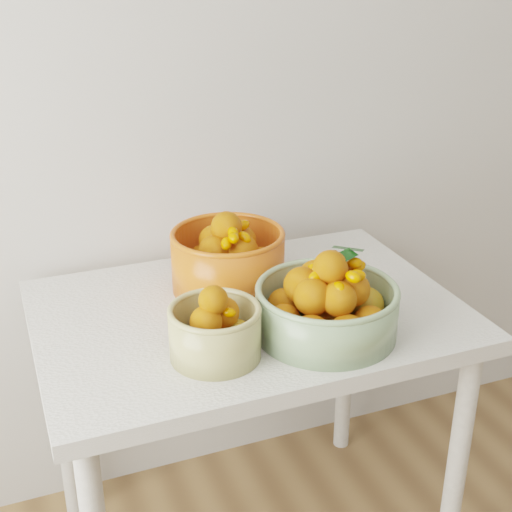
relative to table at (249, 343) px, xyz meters
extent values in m
cube|color=beige|center=(0.21, 0.40, 0.70)|extent=(4.00, 0.04, 2.70)
cube|color=silver|center=(0.00, 0.00, 0.08)|extent=(1.00, 0.70, 0.04)
cylinder|color=silver|center=(0.44, -0.29, -0.30)|extent=(0.05, 0.05, 0.71)
cylinder|color=silver|center=(-0.44, 0.29, -0.30)|extent=(0.05, 0.05, 0.71)
cylinder|color=silver|center=(0.44, 0.29, -0.30)|extent=(0.05, 0.05, 0.71)
cylinder|color=tan|center=(-0.14, -0.17, 0.15)|extent=(0.25, 0.25, 0.11)
torus|color=tan|center=(-0.14, -0.17, 0.21)|extent=(0.25, 0.25, 0.01)
sphere|color=#D1660C|center=(-0.09, -0.17, 0.14)|extent=(0.06, 0.06, 0.06)
sphere|color=#D1660C|center=(-0.14, -0.12, 0.14)|extent=(0.07, 0.07, 0.07)
sphere|color=#E06106|center=(-0.19, -0.17, 0.14)|extent=(0.06, 0.06, 0.06)
sphere|color=#E06106|center=(-0.14, -0.22, 0.14)|extent=(0.07, 0.07, 0.07)
sphere|color=#E06106|center=(-0.14, -0.17, 0.14)|extent=(0.06, 0.06, 0.06)
sphere|color=#E06106|center=(-0.12, -0.16, 0.19)|extent=(0.07, 0.07, 0.07)
sphere|color=#E06106|center=(-0.16, -0.19, 0.19)|extent=(0.07, 0.07, 0.07)
sphere|color=#E06106|center=(-0.14, -0.18, 0.23)|extent=(0.06, 0.06, 0.06)
ellipsoid|color=#E46A00|center=(-0.12, -0.19, 0.20)|extent=(0.04, 0.04, 0.02)
ellipsoid|color=#E46A00|center=(-0.17, -0.18, 0.20)|extent=(0.04, 0.03, 0.03)
cylinder|color=#87A477|center=(0.12, -0.17, 0.15)|extent=(0.37, 0.37, 0.11)
torus|color=#87A477|center=(0.12, -0.17, 0.21)|extent=(0.38, 0.38, 0.02)
sphere|color=#D1660C|center=(0.22, -0.17, 0.15)|extent=(0.08, 0.08, 0.08)
sphere|color=#E06106|center=(0.19, -0.10, 0.15)|extent=(0.08, 0.08, 0.08)
sphere|color=#E06106|center=(0.12, -0.07, 0.15)|extent=(0.08, 0.08, 0.08)
sphere|color=#E06106|center=(0.05, -0.10, 0.15)|extent=(0.07, 0.07, 0.07)
sphere|color=#E06106|center=(0.02, -0.17, 0.15)|extent=(0.07, 0.07, 0.07)
sphere|color=#E06106|center=(0.05, -0.24, 0.15)|extent=(0.08, 0.08, 0.08)
sphere|color=#E06106|center=(0.12, -0.27, 0.15)|extent=(0.08, 0.08, 0.08)
sphere|color=#E06106|center=(0.19, -0.25, 0.15)|extent=(0.08, 0.08, 0.08)
sphere|color=#E06106|center=(0.12, -0.17, 0.15)|extent=(0.08, 0.08, 0.08)
sphere|color=#E06106|center=(0.17, -0.15, 0.21)|extent=(0.08, 0.08, 0.08)
sphere|color=#E06106|center=(0.12, -0.12, 0.21)|extent=(0.08, 0.08, 0.08)
sphere|color=#E06106|center=(0.07, -0.14, 0.21)|extent=(0.08, 0.08, 0.08)
sphere|color=#E06106|center=(0.07, -0.20, 0.21)|extent=(0.08, 0.08, 0.08)
sphere|color=#E06106|center=(0.12, -0.23, 0.21)|extent=(0.08, 0.08, 0.08)
sphere|color=#E06106|center=(0.17, -0.20, 0.21)|extent=(0.08, 0.08, 0.08)
sphere|color=#E06106|center=(0.12, -0.18, 0.26)|extent=(0.08, 0.08, 0.08)
ellipsoid|color=#E46A00|center=(0.11, -0.18, 0.25)|extent=(0.05, 0.05, 0.04)
ellipsoid|color=#E46A00|center=(0.13, -0.12, 0.25)|extent=(0.03, 0.05, 0.04)
ellipsoid|color=#E46A00|center=(0.20, -0.17, 0.25)|extent=(0.04, 0.03, 0.03)
ellipsoid|color=#E46A00|center=(0.18, -0.18, 0.26)|extent=(0.04, 0.03, 0.04)
ellipsoid|color=#E46A00|center=(0.15, -0.23, 0.26)|extent=(0.04, 0.05, 0.03)
ellipsoid|color=#E46A00|center=(0.15, -0.14, 0.26)|extent=(0.04, 0.05, 0.04)
ellipsoid|color=#E46A00|center=(0.12, -0.19, 0.24)|extent=(0.04, 0.04, 0.03)
ellipsoid|color=#E46A00|center=(0.11, -0.23, 0.24)|extent=(0.03, 0.04, 0.03)
ellipsoid|color=#E46A00|center=(0.09, -0.18, 0.25)|extent=(0.05, 0.04, 0.04)
ellipsoid|color=#E46A00|center=(0.12, -0.23, 0.23)|extent=(0.03, 0.04, 0.04)
ellipsoid|color=#E46A00|center=(0.10, -0.14, 0.24)|extent=(0.04, 0.05, 0.04)
ellipsoid|color=#E46A00|center=(0.12, -0.18, 0.26)|extent=(0.05, 0.05, 0.03)
ellipsoid|color=#E46A00|center=(0.16, -0.22, 0.25)|extent=(0.05, 0.05, 0.03)
ellipsoid|color=#E46A00|center=(0.13, -0.19, 0.27)|extent=(0.04, 0.05, 0.04)
cylinder|color=#D75117|center=(-0.01, 0.12, 0.17)|extent=(0.29, 0.29, 0.15)
torus|color=#D75117|center=(-0.01, 0.12, 0.24)|extent=(0.29, 0.29, 0.01)
sphere|color=#E06106|center=(0.08, 0.13, 0.15)|extent=(0.08, 0.08, 0.08)
sphere|color=#E06106|center=(0.03, 0.20, 0.15)|extent=(0.08, 0.08, 0.08)
sphere|color=#E06106|center=(-0.05, 0.19, 0.15)|extent=(0.08, 0.08, 0.08)
sphere|color=#E06106|center=(-0.09, 0.12, 0.15)|extent=(0.08, 0.08, 0.08)
sphere|color=#E06106|center=(-0.05, 0.05, 0.15)|extent=(0.08, 0.08, 0.08)
sphere|color=#E06106|center=(0.04, 0.05, 0.15)|extent=(0.09, 0.09, 0.09)
sphere|color=#E06106|center=(-0.01, 0.12, 0.15)|extent=(0.08, 0.08, 0.08)
sphere|color=#E06106|center=(0.03, 0.14, 0.21)|extent=(0.08, 0.08, 0.08)
sphere|color=#E06106|center=(-0.03, 0.16, 0.21)|extent=(0.08, 0.08, 0.08)
sphere|color=#E06106|center=(-0.05, 0.10, 0.21)|extent=(0.08, 0.08, 0.08)
sphere|color=#E06106|center=(0.01, 0.08, 0.21)|extent=(0.08, 0.08, 0.08)
sphere|color=#E06106|center=(-0.01, 0.12, 0.26)|extent=(0.08, 0.08, 0.08)
ellipsoid|color=#E46A00|center=(-0.01, 0.07, 0.26)|extent=(0.03, 0.05, 0.04)
ellipsoid|color=#E46A00|center=(0.01, 0.12, 0.25)|extent=(0.05, 0.03, 0.04)
ellipsoid|color=#E46A00|center=(0.02, 0.07, 0.25)|extent=(0.04, 0.05, 0.04)
ellipsoid|color=#E46A00|center=(-0.02, 0.05, 0.26)|extent=(0.03, 0.04, 0.03)
ellipsoid|color=#E46A00|center=(-0.02, 0.12, 0.25)|extent=(0.04, 0.04, 0.04)
ellipsoid|color=#E46A00|center=(0.01, 0.11, 0.23)|extent=(0.05, 0.04, 0.04)
ellipsoid|color=#E46A00|center=(-0.03, 0.06, 0.24)|extent=(0.04, 0.05, 0.04)
ellipsoid|color=#E46A00|center=(0.03, 0.13, 0.26)|extent=(0.05, 0.03, 0.04)
ellipsoid|color=#E46A00|center=(0.00, 0.16, 0.25)|extent=(0.04, 0.05, 0.03)
ellipsoid|color=#E46A00|center=(0.03, 0.15, 0.25)|extent=(0.05, 0.05, 0.04)
camera|label=1|loc=(-0.53, -1.41, 0.91)|focal=50.00mm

